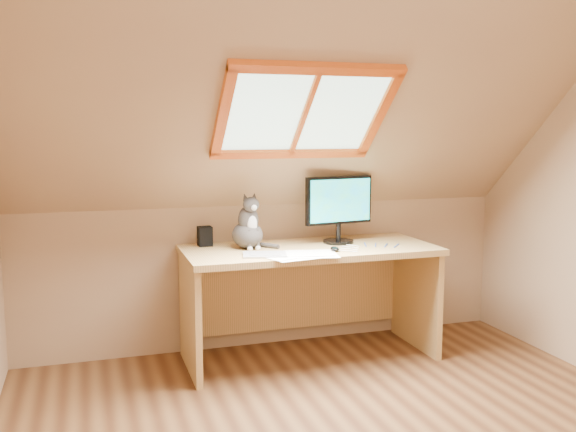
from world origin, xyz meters
name	(u,v)px	position (x,y,z in m)	size (l,w,h in m)	color
room_shell	(392,152)	(0.00, -0.09, 1.43)	(3.52, 3.52, 2.41)	tan
desk	(306,278)	(0.16, 1.45, 0.53)	(1.66, 0.72, 0.76)	tan
monitor	(339,205)	(0.40, 1.46, 1.02)	(0.49, 0.21, 0.46)	black
cat	(248,228)	(-0.24, 1.46, 0.89)	(0.24, 0.28, 0.37)	#423C3A
desk_speaker	(205,236)	(-0.49, 1.63, 0.82)	(0.09, 0.09, 0.13)	black
graphics_tablet	(265,255)	(-0.20, 1.19, 0.76)	(0.27, 0.19, 0.01)	#B2B2B7
mouse	(335,249)	(0.26, 1.19, 0.77)	(0.05, 0.09, 0.03)	black
papers	(302,255)	(0.02, 1.12, 0.76)	(0.35, 0.30, 0.01)	white
cables	(369,246)	(0.53, 1.26, 0.76)	(0.51, 0.26, 0.01)	silver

